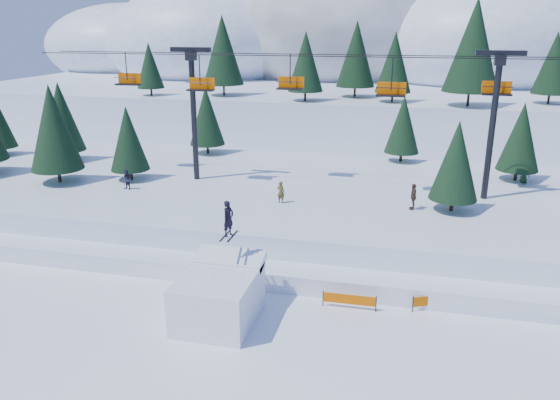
% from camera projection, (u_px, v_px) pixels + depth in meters
% --- Properties ---
extents(ground, '(160.00, 160.00, 0.00)m').
position_uv_depth(ground, '(234.00, 339.00, 26.22)').
color(ground, white).
rests_on(ground, ground).
extents(mid_shelf, '(70.00, 22.00, 2.50)m').
position_uv_depth(mid_shelf, '(306.00, 201.00, 42.48)').
color(mid_shelf, white).
rests_on(mid_shelf, ground).
extents(berm, '(70.00, 6.00, 1.10)m').
position_uv_depth(berm, '(274.00, 261.00, 33.45)').
color(berm, white).
rests_on(berm, ground).
extents(mountain_ridge, '(119.00, 60.48, 26.46)m').
position_uv_depth(mountain_ridge, '(340.00, 54.00, 92.23)').
color(mountain_ridge, white).
rests_on(mountain_ridge, ground).
extents(jump_kicker, '(3.69, 5.02, 5.91)m').
position_uv_depth(jump_kicker, '(219.00, 295.00, 27.58)').
color(jump_kicker, white).
rests_on(jump_kicker, ground).
extents(chairlift, '(46.00, 3.21, 10.28)m').
position_uv_depth(chairlift, '(336.00, 98.00, 39.57)').
color(chairlift, black).
rests_on(chairlift, mid_shelf).
extents(conifer_stand, '(62.51, 17.24, 8.87)m').
position_uv_depth(conifer_stand, '(334.00, 131.00, 41.13)').
color(conifer_stand, black).
rests_on(conifer_stand, mid_shelf).
extents(distant_skiers, '(30.30, 9.97, 1.80)m').
position_uv_depth(distant_skiers, '(342.00, 185.00, 39.47)').
color(distant_skiers, '#1D3B20').
rests_on(distant_skiers, mid_shelf).
extents(banner_near, '(2.86, 0.10, 0.90)m').
position_uv_depth(banner_near, '(349.00, 300.00, 28.82)').
color(banner_near, black).
rests_on(banner_near, ground).
extents(banner_far, '(2.61, 1.21, 0.90)m').
position_uv_depth(banner_far, '(438.00, 300.00, 28.76)').
color(banner_far, black).
rests_on(banner_far, ground).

